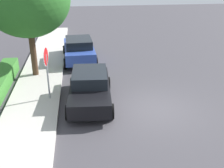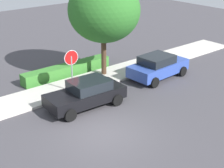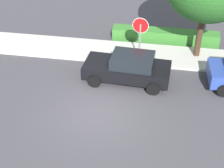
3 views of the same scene
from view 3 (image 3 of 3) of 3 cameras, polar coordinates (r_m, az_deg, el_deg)
name	(u,v)px [view 3 (image 3 of 3)]	position (r m, az deg, el deg)	size (l,w,h in m)	color
ground_plane	(99,113)	(15.20, -2.20, -4.78)	(60.00, 60.00, 0.00)	#423F44
sidewalk_curb	(117,52)	(19.41, 0.84, 5.31)	(32.00, 2.32, 0.14)	beige
stop_sign	(140,32)	(17.83, 4.71, 8.60)	(0.84, 0.11, 2.58)	gray
parked_car_black	(128,68)	(16.78, 2.73, 2.70)	(4.28, 2.15, 1.45)	black
front_yard_hedge	(165,36)	(20.74, 8.80, 7.91)	(6.23, 0.83, 0.73)	#387A2D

